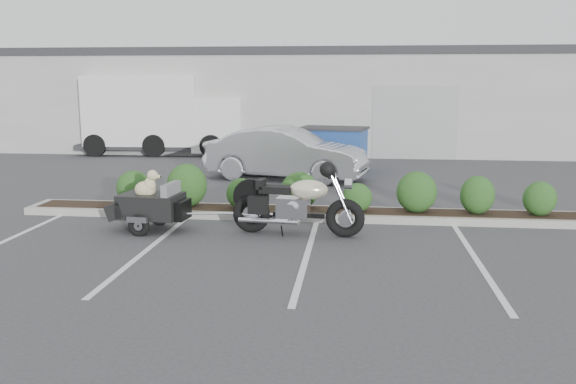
# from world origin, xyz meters

# --- Properties ---
(ground) EXTENTS (90.00, 90.00, 0.00)m
(ground) POSITION_xyz_m (0.00, 0.00, 0.00)
(ground) COLOR #38383A
(ground) RESTS_ON ground
(planter_kerb) EXTENTS (12.00, 1.00, 0.15)m
(planter_kerb) POSITION_xyz_m (1.00, 2.20, 0.07)
(planter_kerb) COLOR #9E9E93
(planter_kerb) RESTS_ON ground
(building) EXTENTS (26.00, 10.00, 4.00)m
(building) POSITION_xyz_m (0.00, 17.00, 2.00)
(building) COLOR #9EA099
(building) RESTS_ON ground
(motorcycle) EXTENTS (2.48, 0.87, 1.43)m
(motorcycle) POSITION_xyz_m (0.90, 0.69, 0.57)
(motorcycle) COLOR black
(motorcycle) RESTS_ON ground
(pet_trailer) EXTENTS (1.99, 1.12, 1.18)m
(pet_trailer) POSITION_xyz_m (-1.88, 0.72, 0.50)
(pet_trailer) COLOR black
(pet_trailer) RESTS_ON ground
(sedan) EXTENTS (4.78, 2.46, 1.50)m
(sedan) POSITION_xyz_m (-0.03, 6.98, 0.75)
(sedan) COLOR silver
(sedan) RESTS_ON ground
(dumpster) EXTENTS (2.30, 1.78, 1.36)m
(dumpster) POSITION_xyz_m (1.23, 8.93, 0.69)
(dumpster) COLOR navy
(dumpster) RESTS_ON ground
(delivery_truck) EXTENTS (6.59, 2.60, 2.96)m
(delivery_truck) POSITION_xyz_m (-5.39, 12.58, 1.42)
(delivery_truck) COLOR silver
(delivery_truck) RESTS_ON ground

